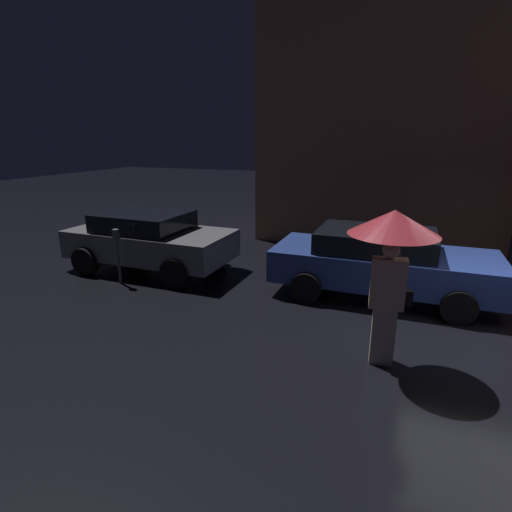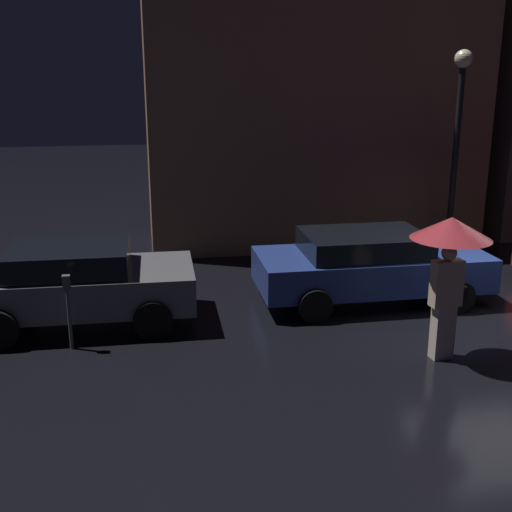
{
  "view_description": "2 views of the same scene",
  "coord_description": "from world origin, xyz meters",
  "px_view_note": "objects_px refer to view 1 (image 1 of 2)",
  "views": [
    {
      "loc": [
        -1.57,
        -6.61,
        3.15
      ],
      "look_at": [
        -4.08,
        0.08,
        1.01
      ],
      "focal_mm": 28.0,
      "sensor_mm": 36.0,
      "label": 1
    },
    {
      "loc": [
        -6.11,
        -9.67,
        4.3
      ],
      "look_at": [
        -4.34,
        0.24,
        1.38
      ],
      "focal_mm": 45.0,
      "sensor_mm": 36.0,
      "label": 2
    }
  ],
  "objects_px": {
    "parked_car_blue": "(381,261)",
    "pedestrian_with_umbrella": "(392,242)",
    "parking_meter": "(118,250)",
    "parked_car_grey": "(150,239)"
  },
  "relations": [
    {
      "from": "parked_car_blue",
      "to": "pedestrian_with_umbrella",
      "type": "xyz_separation_m",
      "value": [
        0.23,
        -2.69,
        1.08
      ]
    },
    {
      "from": "parked_car_grey",
      "to": "parked_car_blue",
      "type": "height_order",
      "value": "parked_car_grey"
    },
    {
      "from": "pedestrian_with_umbrella",
      "to": "parking_meter",
      "type": "relative_size",
      "value": 1.81
    },
    {
      "from": "pedestrian_with_umbrella",
      "to": "parking_meter",
      "type": "distance_m",
      "value": 5.93
    },
    {
      "from": "parked_car_blue",
      "to": "pedestrian_with_umbrella",
      "type": "distance_m",
      "value": 2.9
    },
    {
      "from": "parked_car_grey",
      "to": "pedestrian_with_umbrella",
      "type": "xyz_separation_m",
      "value": [
        5.63,
        -2.47,
        1.05
      ]
    },
    {
      "from": "parking_meter",
      "to": "pedestrian_with_umbrella",
      "type": "bearing_deg",
      "value": -13.41
    },
    {
      "from": "pedestrian_with_umbrella",
      "to": "parked_car_grey",
      "type": "bearing_deg",
      "value": -28.77
    },
    {
      "from": "parking_meter",
      "to": "parked_car_blue",
      "type": "bearing_deg",
      "value": 13.72
    },
    {
      "from": "parked_car_blue",
      "to": "parking_meter",
      "type": "distance_m",
      "value": 5.62
    }
  ]
}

